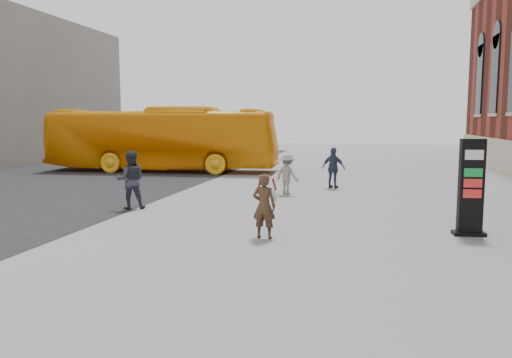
% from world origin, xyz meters
% --- Properties ---
extents(ground, '(100.00, 100.00, 0.00)m').
position_xyz_m(ground, '(0.00, 0.00, 0.00)').
color(ground, '#9E9EA3').
extents(info_pylon, '(0.79, 0.45, 2.38)m').
position_xyz_m(info_pylon, '(4.69, 1.05, 1.19)').
color(info_pylon, black).
rests_on(info_pylon, ground).
extents(woman, '(0.62, 0.57, 1.56)m').
position_xyz_m(woman, '(-0.19, -0.32, 0.80)').
color(woman, '#3F2A1A').
rests_on(woman, ground).
extents(bus, '(12.92, 3.68, 3.56)m').
position_xyz_m(bus, '(-8.91, 14.21, 1.78)').
color(bus, orange).
rests_on(bus, road).
extents(pedestrian_a, '(1.11, 1.01, 1.87)m').
position_xyz_m(pedestrian_a, '(-5.16, 2.73, 0.93)').
color(pedestrian_a, '#2C2D38').
rests_on(pedestrian_a, ground).
extents(pedestrian_b, '(1.15, 1.00, 1.54)m').
position_xyz_m(pedestrian_b, '(-0.74, 6.91, 0.77)').
color(pedestrian_b, gray).
rests_on(pedestrian_b, ground).
extents(pedestrian_c, '(1.08, 0.74, 1.71)m').
position_xyz_m(pedestrian_c, '(0.88, 9.04, 0.85)').
color(pedestrian_c, '#2C3A50').
rests_on(pedestrian_c, ground).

